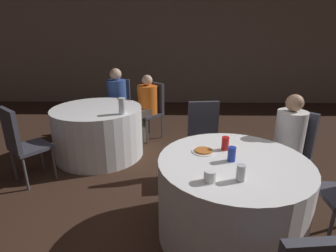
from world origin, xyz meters
name	(u,v)px	position (x,y,z in m)	size (l,w,h in m)	color
ground_plane	(199,221)	(0.00, 0.00, 0.00)	(16.00, 16.00, 0.00)	#382319
wall_back	(184,48)	(0.00, 4.74, 1.40)	(16.00, 0.06, 2.80)	gray
table_near	(231,198)	(0.25, -0.14, 0.36)	(1.27, 1.27, 0.73)	white
table_far	(99,132)	(-1.35, 1.48, 0.36)	(1.27, 1.27, 0.73)	white
chair_near_northeast	(292,146)	(1.04, 0.56, 0.56)	(0.56, 0.56, 0.95)	#383842
chair_near_north	(204,134)	(0.12, 0.91, 0.56)	(0.44, 0.45, 0.95)	#383842
chair_far_southwest	(20,140)	(-2.03, 0.68, 0.56)	(0.56, 0.56, 0.95)	#383842
chair_far_northeast	(152,106)	(-0.62, 2.24, 0.56)	(0.57, 0.57, 0.95)	#383842
chair_far_north	(119,101)	(-1.25, 2.53, 0.56)	(0.44, 0.44, 0.95)	#383842
person_orange_shirt	(144,108)	(-0.74, 2.12, 0.56)	(0.47, 0.47, 1.10)	#4C4238
person_blue_shirt	(116,102)	(-1.27, 2.37, 0.59)	(0.35, 0.51, 1.17)	#282828
person_white_shirt	(284,150)	(0.91, 0.44, 0.57)	(0.45, 0.44, 1.15)	#282828
pizza_plate_near	(204,151)	(0.01, 0.03, 0.74)	(0.21, 0.21, 0.02)	white
soda_can_red	(225,143)	(0.21, 0.08, 0.79)	(0.07, 0.07, 0.12)	red
soda_can_blue	(232,154)	(0.22, -0.14, 0.79)	(0.07, 0.07, 0.12)	#1E38A5
soda_can_silver	(241,173)	(0.22, -0.45, 0.79)	(0.07, 0.07, 0.12)	silver
cup_near	(209,176)	(0.00, -0.47, 0.77)	(0.09, 0.09, 0.09)	white
bottle_far	(122,106)	(-0.93, 1.18, 0.84)	(0.09, 0.09, 0.21)	silver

